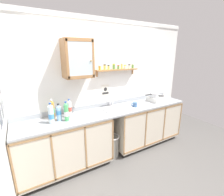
% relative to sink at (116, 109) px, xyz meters
% --- Properties ---
extents(floor, '(6.31, 6.31, 0.00)m').
position_rel_sink_xyz_m(floor, '(-0.12, -0.47, -0.92)').
color(floor, '#565451').
rests_on(floor, ground).
extents(back_wall, '(3.91, 0.07, 2.56)m').
position_rel_sink_xyz_m(back_wall, '(-0.12, 0.27, 0.37)').
color(back_wall, white).
rests_on(back_wall, ground).
extents(lower_cabinet_run, '(1.51, 0.58, 0.90)m').
position_rel_sink_xyz_m(lower_cabinet_run, '(-1.02, -0.04, -0.46)').
color(lower_cabinet_run, black).
rests_on(lower_cabinet_run, ground).
extents(lower_cabinet_run_right, '(1.57, 0.58, 0.90)m').
position_rel_sink_xyz_m(lower_cabinet_run_right, '(0.74, -0.04, -0.46)').
color(lower_cabinet_run_right, black).
rests_on(lower_cabinet_run_right, ground).
extents(countertop, '(3.27, 0.60, 0.03)m').
position_rel_sink_xyz_m(countertop, '(-0.12, -0.04, -0.00)').
color(countertop, '#9EA3A8').
rests_on(countertop, lower_cabinet_run).
extents(backsplash, '(3.27, 0.02, 0.08)m').
position_rel_sink_xyz_m(backsplash, '(-0.12, 0.23, 0.05)').
color(backsplash, '#9EA3A8').
rests_on(backsplash, countertop).
extents(sink, '(0.57, 0.44, 0.42)m').
position_rel_sink_xyz_m(sink, '(0.00, 0.00, 0.00)').
color(sink, silver).
rests_on(sink, countertop).
extents(hot_plate_stove, '(0.41, 0.30, 0.09)m').
position_rel_sink_xyz_m(hot_plate_stove, '(1.06, -0.03, 0.06)').
color(hot_plate_stove, silver).
rests_on(hot_plate_stove, countertop).
extents(saucepan, '(0.35, 0.18, 0.09)m').
position_rel_sink_xyz_m(saucepan, '(0.95, -0.01, 0.16)').
color(saucepan, silver).
rests_on(saucepan, hot_plate_stove).
extents(bottle_water_clear_0, '(0.08, 0.08, 0.32)m').
position_rel_sink_xyz_m(bottle_water_clear_0, '(-1.19, -0.08, 0.16)').
color(bottle_water_clear_0, silver).
rests_on(bottle_water_clear_0, countertop).
extents(bottle_opaque_white_1, '(0.07, 0.07, 0.31)m').
position_rel_sink_xyz_m(bottle_opaque_white_1, '(-0.89, 0.02, 0.16)').
color(bottle_opaque_white_1, white).
rests_on(bottle_opaque_white_1, countertop).
extents(bottle_water_blue_2, '(0.07, 0.07, 0.28)m').
position_rel_sink_xyz_m(bottle_water_blue_2, '(-1.07, -0.04, 0.14)').
color(bottle_water_blue_2, '#8CB7E0').
rests_on(bottle_water_blue_2, countertop).
extents(bottle_soda_green_3, '(0.07, 0.07, 0.31)m').
position_rel_sink_xyz_m(bottle_soda_green_3, '(-0.97, -0.10, 0.15)').
color(bottle_soda_green_3, '#4CB266').
rests_on(bottle_soda_green_3, countertop).
extents(bottle_juice_amber_4, '(0.08, 0.08, 0.33)m').
position_rel_sink_xyz_m(bottle_juice_amber_4, '(-1.15, 0.08, 0.17)').
color(bottle_juice_amber_4, gold).
rests_on(bottle_juice_amber_4, countertop).
extents(mug, '(0.13, 0.09, 0.09)m').
position_rel_sink_xyz_m(mug, '(0.36, -0.10, 0.06)').
color(mug, '#3F6699').
rests_on(mug, countertop).
extents(wall_cabinet, '(0.45, 0.35, 0.60)m').
position_rel_sink_xyz_m(wall_cabinet, '(-0.69, 0.08, 0.94)').
color(wall_cabinet, '#996B42').
extents(spice_shelf, '(0.88, 0.14, 0.23)m').
position_rel_sink_xyz_m(spice_shelf, '(0.12, 0.17, 0.74)').
color(spice_shelf, '#996B42').
extents(warning_sign, '(0.16, 0.01, 0.22)m').
position_rel_sink_xyz_m(warning_sign, '(-0.11, 0.24, 0.32)').
color(warning_sign, silver).
extents(trash_bin, '(0.27, 0.27, 0.43)m').
position_rel_sink_xyz_m(trash_bin, '(-0.15, -0.11, -0.69)').
color(trash_bin, gray).
rests_on(trash_bin, ground).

